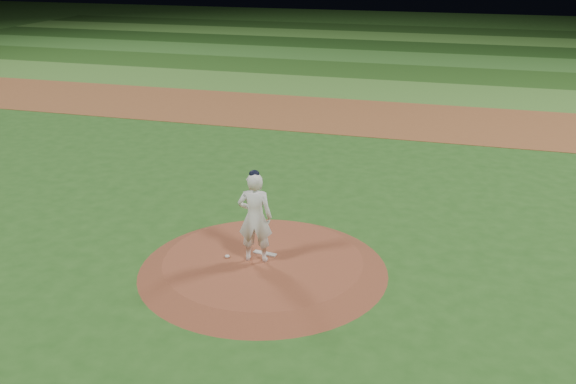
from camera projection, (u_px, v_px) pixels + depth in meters
The scene contains 12 objects.
ground at pixel (263, 269), 14.22m from camera, with size 120.00×120.00×0.00m, color #26571C.
infield_dirt_band at pixel (367, 117), 26.77m from camera, with size 70.00×6.00×0.02m, color brown.
outfield_stripe_0 at pixel (385, 90), 31.70m from camera, with size 70.00×5.00×0.02m, color #437D2D.
outfield_stripe_1 at pixel (397, 72), 36.19m from camera, with size 70.00×5.00×0.02m, color #224C18.
outfield_stripe_2 at pixel (407, 58), 40.67m from camera, with size 70.00×5.00×0.02m, color #336C27.
outfield_stripe_3 at pixel (415, 47), 45.16m from camera, with size 70.00×5.00×0.02m, color #1A3F14.
outfield_stripe_4 at pixel (421, 38), 49.64m from camera, with size 70.00×5.00×0.02m, color #417C2D.
outfield_stripe_5 at pixel (426, 30), 54.13m from camera, with size 70.00×5.00×0.02m, color #1B4014.
pitchers_mound at pixel (263, 264), 14.17m from camera, with size 5.50×5.50×0.25m, color brown.
pitching_rubber at pixel (265, 253), 14.37m from camera, with size 0.53×0.13×0.03m, color silver.
rosin_bag at pixel (227, 256), 14.20m from camera, with size 0.11×0.11×0.06m, color silver.
pitcher_on_mound at pixel (255, 217), 13.74m from camera, with size 0.81×0.60×2.09m.
Camera 1 is at (4.00, -12.00, 6.73)m, focal length 40.00 mm.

